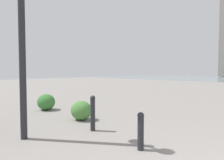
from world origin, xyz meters
name	(u,v)px	position (x,y,z in m)	size (l,w,h in m)	color
lamppost	(21,5)	(4.64, 0.67, 2.91)	(0.98, 0.28, 4.43)	#232328
bollard_near	(141,130)	(2.48, -0.68, 0.38)	(0.13, 0.13, 0.72)	#232328
bollard_mid	(93,112)	(4.03, -0.77, 0.46)	(0.13, 0.13, 0.89)	#232328
shrub_low	(81,110)	(5.11, -1.19, 0.29)	(0.68, 0.62, 0.58)	#477F38
shrub_round	(46,102)	(7.28, -1.10, 0.31)	(0.72, 0.65, 0.61)	#387533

